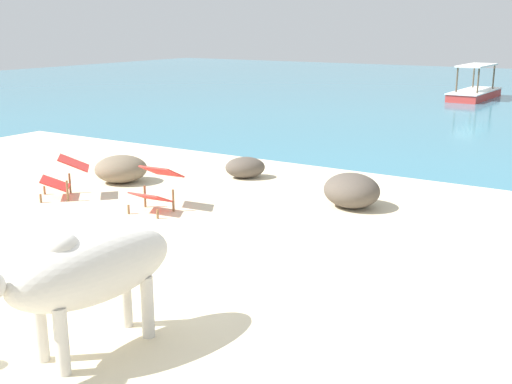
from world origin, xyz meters
name	(u,v)px	position (x,y,z in m)	size (l,w,h in m)	color
sand_beach	(78,301)	(0.00, 0.00, 0.02)	(18.00, 14.00, 0.04)	beige
water_surface	(512,99)	(0.00, 22.00, 0.00)	(60.00, 36.00, 0.03)	teal
cow	(87,270)	(0.91, -0.67, 0.78)	(0.85, 2.01, 1.12)	beige
deck_chair_near	(64,174)	(-3.20, 2.72, 0.42)	(0.92, 0.91, 0.68)	brown
deck_chair_far	(156,185)	(-1.45, 2.94, 0.42)	(0.61, 0.82, 0.68)	brown
shore_rock_large	(245,167)	(-1.48, 5.42, 0.23)	(0.73, 0.53, 0.39)	brown
shore_rock_medium	(121,169)	(-3.16, 3.96, 0.28)	(0.92, 0.80, 0.49)	#756651
shore_rock_small	(352,190)	(0.97, 4.66, 0.30)	(0.90, 0.82, 0.53)	brown
boat_red	(475,92)	(-1.20, 21.12, 0.29)	(1.28, 3.71, 1.29)	#C63833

